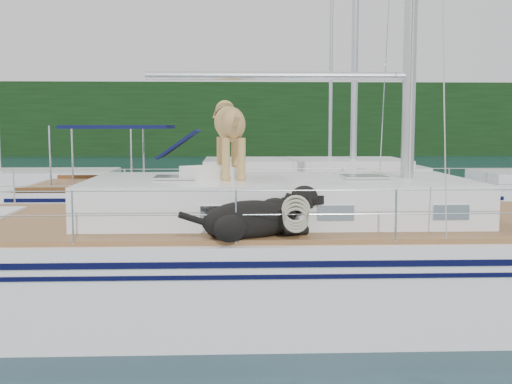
{
  "coord_description": "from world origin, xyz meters",
  "views": [
    {
      "loc": [
        0.15,
        -8.82,
        2.55
      ],
      "look_at": [
        0.5,
        0.2,
        1.6
      ],
      "focal_mm": 45.0,
      "sensor_mm": 36.0,
      "label": 1
    }
  ],
  "objects": [
    {
      "name": "tree_line",
      "position": [
        0.0,
        45.0,
        3.0
      ],
      "size": [
        90.0,
        3.0,
        6.0
      ],
      "primitive_type": "cube",
      "color": "black",
      "rests_on": "ground"
    },
    {
      "name": "bg_boat_west",
      "position": [
        -8.0,
        14.0,
        0.45
      ],
      "size": [
        8.0,
        3.0,
        11.65
      ],
      "color": "white",
      "rests_on": "ground"
    },
    {
      "name": "ground",
      "position": [
        0.0,
        0.0,
        0.0
      ],
      "size": [
        120.0,
        120.0,
        0.0
      ],
      "primitive_type": "plane",
      "color": "black",
      "rests_on": "ground"
    },
    {
      "name": "bg_boat_center",
      "position": [
        4.0,
        16.0,
        0.45
      ],
      "size": [
        7.2,
        3.0,
        11.65
      ],
      "color": "white",
      "rests_on": "ground"
    },
    {
      "name": "shore_bank",
      "position": [
        0.0,
        46.2,
        0.6
      ],
      "size": [
        92.0,
        1.0,
        1.2
      ],
      "primitive_type": "cube",
      "color": "#595147",
      "rests_on": "ground"
    },
    {
      "name": "main_sailboat",
      "position": [
        0.09,
        -0.01,
        0.69
      ],
      "size": [
        12.0,
        3.94,
        14.01
      ],
      "color": "white",
      "rests_on": "ground"
    },
    {
      "name": "neighbor_sailboat",
      "position": [
        0.83,
        6.63,
        0.63
      ],
      "size": [
        11.0,
        3.5,
        13.3
      ],
      "color": "white",
      "rests_on": "ground"
    }
  ]
}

